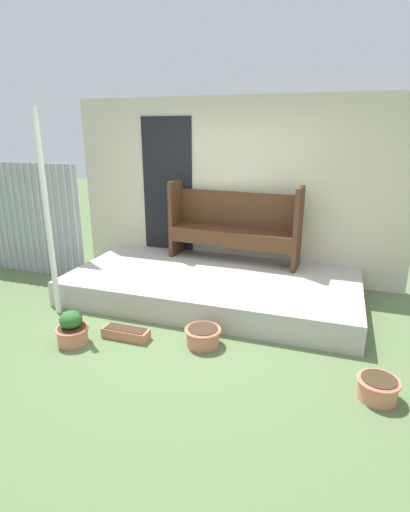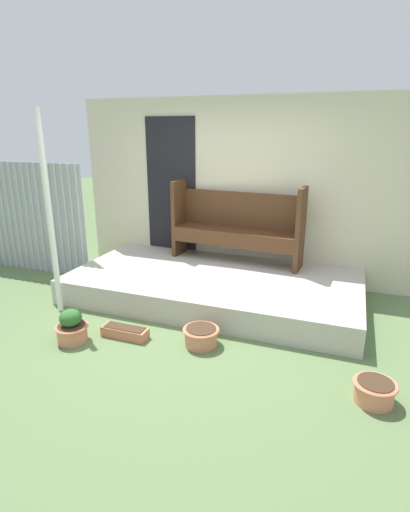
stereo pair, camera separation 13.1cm
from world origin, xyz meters
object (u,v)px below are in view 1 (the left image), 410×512
Objects in this scene: flower_pot_right at (378,388)px; planter_box_rect at (126,333)px; flower_pot_middle at (203,336)px; bench at (234,222)px; flower_pot_left at (72,330)px; support_post at (47,217)px.

flower_pot_right is 2.50m from planter_box_rect.
flower_pot_right is 0.69× the size of planter_box_rect.
flower_pot_middle is 1.09× the size of flower_pot_right.
bench reaches higher than flower_pot_left.
bench reaches higher than flower_pot_right.
support_post is 6.21× the size of flower_pot_middle.
bench is 2.29m from planter_box_rect.
bench reaches higher than flower_pot_middle.
planter_box_rect is at bearing -103.52° from bench.
flower_pot_left is 0.71× the size of planter_box_rect.
bench is at bearing 63.96° from flower_pot_left.
support_post is 1.26× the size of bench.
bench reaches higher than planter_box_rect.
flower_pot_left reaches higher than flower_pot_middle.
flower_pot_left is (0.64, -0.58, -1.03)m from support_post.
bench is at bearing 72.25° from planter_box_rect.
planter_box_rect is (-0.83, -0.13, -0.05)m from flower_pot_middle.
flower_pot_left is 0.56m from planter_box_rect.
flower_pot_right reaches higher than planter_box_rect.
flower_pot_right is at bearing -8.47° from support_post.
bench is 2.06m from flower_pot_middle.
support_post is 2.23m from flower_pot_middle.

